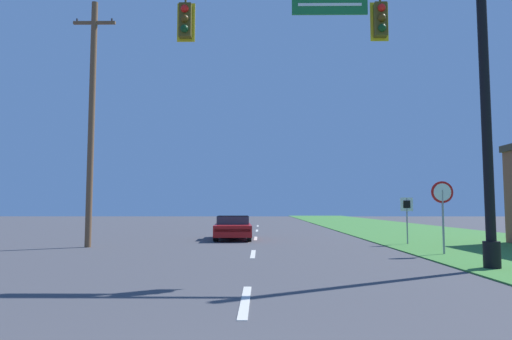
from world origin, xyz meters
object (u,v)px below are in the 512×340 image
(car_ahead, at_px, (233,227))
(stop_sign, at_px, (442,201))
(signal_mast, at_px, (402,77))
(route_sign_post, at_px, (407,210))
(utility_pole_near, at_px, (92,118))

(car_ahead, xyz_separation_m, stop_sign, (7.74, -7.63, 1.26))
(signal_mast, xyz_separation_m, stop_sign, (2.44, 3.63, -3.34))
(signal_mast, height_order, car_ahead, signal_mast)
(signal_mast, bearing_deg, car_ahead, 115.24)
(car_ahead, distance_m, stop_sign, 10.94)
(route_sign_post, bearing_deg, stop_sign, -91.86)
(stop_sign, height_order, route_sign_post, stop_sign)
(signal_mast, bearing_deg, utility_pole_near, 149.03)
(signal_mast, xyz_separation_m, utility_pole_near, (-11.00, 6.60, 0.18))
(stop_sign, distance_m, utility_pole_near, 14.21)
(signal_mast, distance_m, car_ahead, 13.26)
(signal_mast, bearing_deg, stop_sign, 56.09)
(signal_mast, relative_size, stop_sign, 3.86)
(utility_pole_near, bearing_deg, stop_sign, -12.49)
(signal_mast, distance_m, stop_sign, 5.50)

